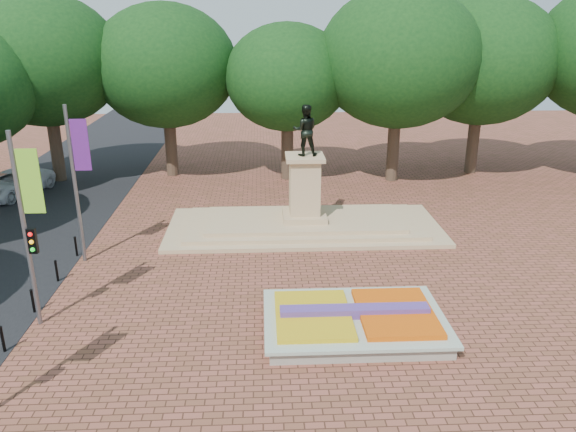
% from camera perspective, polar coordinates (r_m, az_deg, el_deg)
% --- Properties ---
extents(ground, '(90.00, 90.00, 0.00)m').
position_cam_1_polar(ground, '(21.88, 3.24, -8.83)').
color(ground, brown).
rests_on(ground, ground).
extents(flower_bed, '(6.30, 4.30, 0.91)m').
position_cam_1_polar(flower_bed, '(20.10, 6.82, -10.49)').
color(flower_bed, gray).
rests_on(flower_bed, ground).
extents(monument, '(14.00, 6.00, 6.40)m').
position_cam_1_polar(monument, '(28.82, 1.66, 0.33)').
color(monument, tan).
rests_on(monument, ground).
extents(tree_row_back, '(44.80, 8.80, 10.43)m').
position_cam_1_polar(tree_row_back, '(37.56, 4.22, 13.90)').
color(tree_row_back, '#3A291F').
rests_on(tree_row_back, ground).
extents(banner_poles, '(0.88, 11.17, 7.00)m').
position_cam_1_polar(banner_poles, '(20.56, -25.27, -0.88)').
color(banner_poles, slate).
rests_on(banner_poles, ground).
extents(bollard_row, '(0.12, 13.12, 0.98)m').
position_cam_1_polar(bollard_row, '(21.94, -25.71, -9.30)').
color(bollard_row, black).
rests_on(bollard_row, ground).
extents(van, '(4.11, 6.01, 1.53)m').
position_cam_1_polar(van, '(38.22, -26.24, 2.98)').
color(van, silver).
rests_on(van, ground).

